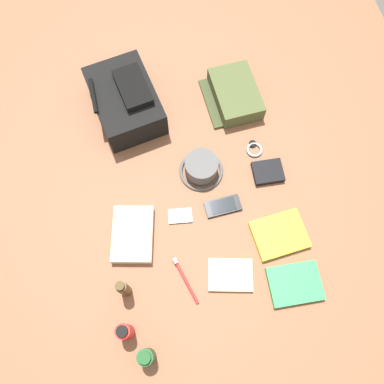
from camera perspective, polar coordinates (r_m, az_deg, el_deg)
ground_plane at (r=1.48m, az=0.00°, el=-0.69°), size 2.64×2.02×0.02m
backpack at (r=1.59m, az=-9.39°, el=12.67°), size 0.36×0.27×0.16m
toiletry_pouch at (r=1.64m, az=6.01°, el=13.58°), size 0.25×0.21×0.07m
bucket_hat at (r=1.48m, az=1.34°, el=3.45°), size 0.16×0.16×0.08m
shampoo_bottle at (r=1.34m, az=-6.49°, el=-22.23°), size 0.05×0.05×0.12m
sunscreen_spray at (r=1.34m, az=-9.50°, el=-18.95°), size 0.05×0.05×0.13m
cologne_bottle at (r=1.35m, az=-9.70°, el=-13.36°), size 0.04×0.04×0.14m
paperback_novel at (r=1.43m, az=14.38°, el=-12.51°), size 0.15×0.18×0.02m
travel_guidebook at (r=1.45m, az=12.30°, el=-5.95°), size 0.16×0.19×0.02m
cell_phone at (r=1.46m, az=4.40°, el=-2.00°), size 0.06×0.13×0.01m
media_player at (r=1.44m, az=-1.67°, el=-3.42°), size 0.06×0.09×0.01m
wristwatch at (r=1.56m, az=8.81°, el=6.06°), size 0.07×0.06×0.01m
toothbrush at (r=1.40m, az=-1.16°, el=-11.99°), size 0.17×0.06×0.02m
wallet at (r=1.52m, az=10.71°, el=2.81°), size 0.10×0.12×0.02m
notepad at (r=1.40m, az=5.45°, el=-11.64°), size 0.14×0.17×0.02m
folded_towel at (r=1.43m, az=-8.40°, el=-5.97°), size 0.23×0.18×0.04m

